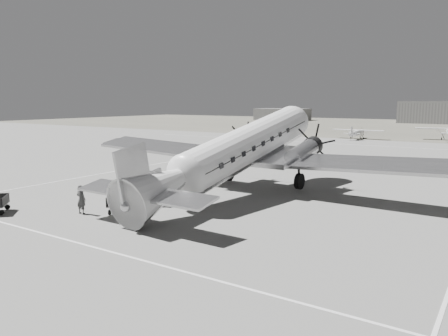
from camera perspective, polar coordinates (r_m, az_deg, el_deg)
ground at (r=30.68m, az=6.69°, el=-3.85°), size 260.00×260.00×0.00m
taxi_line_near at (r=19.66m, az=-12.34°, el=-11.24°), size 60.00×0.15×0.01m
taxi_line_left at (r=48.81m, az=-7.04°, el=0.84°), size 0.15×60.00×0.01m
taxi_line_horizon at (r=68.46m, az=21.92°, el=2.53°), size 90.00×0.15×0.01m
grass_infield at (r=122.72m, az=27.11°, el=4.68°), size 260.00×90.00×0.01m
shed_secondary at (r=157.49m, az=7.63°, el=6.97°), size 18.00×10.00×4.00m
dc3_airliner at (r=30.89m, az=2.04°, el=2.07°), size 32.68×23.00×6.14m
light_plane_left at (r=80.94m, az=16.99°, el=4.31°), size 9.12×7.44×1.87m
baggage_cart_near at (r=26.77m, az=-13.02°, el=-4.73°), size 2.27×2.06×1.05m
ground_crew at (r=27.32m, az=-18.16°, el=-3.93°), size 0.69×0.50×1.74m
ramp_agent at (r=28.39m, az=-9.32°, el=-2.99°), size 0.86×1.02×1.88m
passenger at (r=29.93m, az=-6.52°, el=-2.40°), size 0.89×1.04×1.80m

